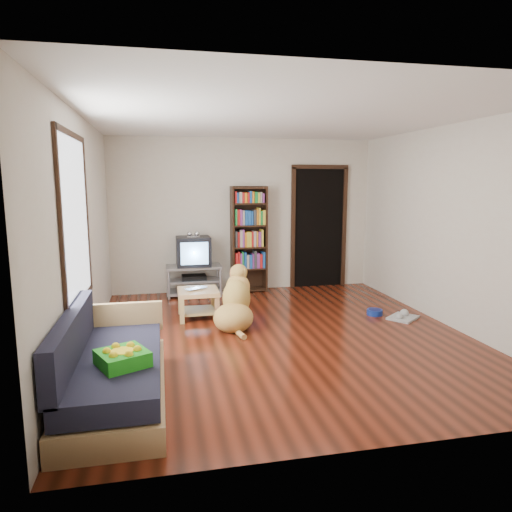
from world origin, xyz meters
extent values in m
plane|color=#5E1F10|center=(0.00, 0.00, 0.00)|extent=(5.00, 5.00, 0.00)
plane|color=white|center=(0.00, 0.00, 2.60)|extent=(5.00, 5.00, 0.00)
plane|color=beige|center=(0.00, 2.50, 1.30)|extent=(4.50, 0.00, 4.50)
plane|color=beige|center=(0.00, -2.50, 1.30)|extent=(4.50, 0.00, 4.50)
plane|color=beige|center=(-2.25, 0.00, 1.30)|extent=(0.00, 5.00, 5.00)
plane|color=beige|center=(2.25, 0.00, 1.30)|extent=(0.00, 5.00, 5.00)
cube|color=green|center=(-1.75, -1.63, 0.48)|extent=(0.48, 0.48, 0.12)
imported|color=silver|center=(-0.94, 0.91, 0.41)|extent=(0.37, 0.33, 0.02)
cylinder|color=navy|center=(1.52, 0.55, 0.04)|extent=(0.22, 0.22, 0.08)
cube|color=#A8A8A8|center=(1.82, 0.30, 0.01)|extent=(0.51, 0.50, 0.03)
cube|color=white|center=(-2.23, -0.50, 1.50)|extent=(0.02, 1.30, 1.60)
cube|color=black|center=(-2.23, -0.50, 2.32)|extent=(0.03, 1.42, 0.06)
cube|color=black|center=(-2.23, -0.50, 0.68)|extent=(0.03, 1.42, 0.06)
cube|color=black|center=(-2.23, -1.20, 1.50)|extent=(0.03, 0.06, 1.70)
cube|color=black|center=(-2.23, 0.20, 1.50)|extent=(0.03, 0.06, 1.70)
cube|color=black|center=(1.35, 2.48, 1.05)|extent=(0.90, 0.02, 2.10)
cube|color=black|center=(0.87, 2.47, 1.05)|extent=(0.07, 0.05, 2.14)
cube|color=black|center=(1.83, 2.47, 1.05)|extent=(0.07, 0.05, 2.14)
cube|color=black|center=(1.35, 2.47, 2.13)|extent=(1.03, 0.05, 0.07)
cube|color=#99999E|center=(-0.90, 2.25, 0.48)|extent=(0.90, 0.45, 0.04)
cube|color=#99999E|center=(-0.90, 2.25, 0.25)|extent=(0.86, 0.42, 0.03)
cube|color=#99999E|center=(-0.90, 2.25, 0.06)|extent=(0.90, 0.45, 0.04)
cylinder|color=#99999E|center=(-1.32, 2.05, 0.25)|extent=(0.04, 0.04, 0.50)
cylinder|color=#99999E|center=(-0.48, 2.05, 0.25)|extent=(0.04, 0.04, 0.50)
cylinder|color=#99999E|center=(-1.32, 2.45, 0.25)|extent=(0.04, 0.04, 0.50)
cylinder|color=#99999E|center=(-0.48, 2.45, 0.25)|extent=(0.04, 0.04, 0.50)
cube|color=black|center=(-0.90, 2.25, 0.30)|extent=(0.40, 0.30, 0.07)
cube|color=black|center=(-0.90, 2.25, 0.74)|extent=(0.55, 0.48, 0.48)
cube|color=black|center=(-0.90, 2.45, 0.74)|extent=(0.40, 0.14, 0.36)
cube|color=#8CBFF2|center=(-0.90, 2.00, 0.74)|extent=(0.44, 0.02, 0.36)
cube|color=silver|center=(-0.90, 2.20, 0.99)|extent=(0.20, 0.07, 0.02)
sphere|color=silver|center=(-0.96, 2.20, 1.04)|extent=(0.09, 0.09, 0.09)
sphere|color=silver|center=(-0.84, 2.20, 1.04)|extent=(0.09, 0.09, 0.09)
cube|color=black|center=(-0.23, 2.34, 0.90)|extent=(0.03, 0.30, 1.80)
cube|color=black|center=(0.34, 2.34, 0.90)|extent=(0.03, 0.30, 1.80)
cube|color=black|center=(0.05, 2.48, 0.90)|extent=(0.60, 0.02, 1.80)
cube|color=black|center=(0.05, 2.34, 0.03)|extent=(0.56, 0.28, 0.02)
cube|color=black|center=(0.05, 2.34, 0.40)|extent=(0.56, 0.28, 0.03)
cube|color=black|center=(0.05, 2.34, 0.77)|extent=(0.56, 0.28, 0.02)
cube|color=black|center=(0.05, 2.34, 1.14)|extent=(0.56, 0.28, 0.02)
cube|color=black|center=(0.05, 2.34, 1.51)|extent=(0.56, 0.28, 0.02)
cube|color=black|center=(0.05, 2.34, 1.77)|extent=(0.56, 0.28, 0.02)
cube|color=tan|center=(-1.83, -1.40, 0.11)|extent=(0.80, 1.80, 0.22)
cube|color=#1E1E2D|center=(-1.83, -1.40, 0.33)|extent=(0.74, 1.74, 0.18)
cube|color=#1E1E2D|center=(-2.17, -1.40, 0.60)|extent=(0.12, 1.74, 0.40)
cube|color=tan|center=(-1.83, -0.54, 0.50)|extent=(0.80, 0.06, 0.30)
cube|color=tan|center=(-0.94, 0.94, 0.37)|extent=(0.55, 0.55, 0.06)
cube|color=tan|center=(-0.94, 0.94, 0.10)|extent=(0.45, 0.45, 0.03)
cube|color=tan|center=(-1.17, 0.71, 0.17)|extent=(0.06, 0.06, 0.34)
cube|color=tan|center=(-0.70, 0.71, 0.17)|extent=(0.06, 0.06, 0.34)
cube|color=tan|center=(-1.17, 1.18, 0.17)|extent=(0.06, 0.06, 0.34)
cube|color=tan|center=(-0.70, 1.18, 0.17)|extent=(0.06, 0.06, 0.34)
ellipsoid|color=#BB8D48|center=(-0.54, 0.32, 0.16)|extent=(0.68, 0.70, 0.38)
ellipsoid|color=#B59345|center=(-0.47, 0.51, 0.36)|extent=(0.49, 0.51, 0.50)
ellipsoid|color=tan|center=(-0.44, 0.60, 0.49)|extent=(0.41, 0.39, 0.36)
ellipsoid|color=#B78946|center=(-0.41, 0.66, 0.68)|extent=(0.31, 0.32, 0.22)
ellipsoid|color=#D9A553|center=(-0.37, 0.77, 0.65)|extent=(0.16, 0.22, 0.09)
sphere|color=black|center=(-0.34, 0.86, 0.65)|extent=(0.04, 0.04, 0.04)
ellipsoid|color=#D48951|center=(-0.51, 0.65, 0.67)|extent=(0.08, 0.09, 0.15)
ellipsoid|color=#B38C44|center=(-0.35, 0.59, 0.67)|extent=(0.08, 0.09, 0.15)
cylinder|color=#B79546|center=(-0.47, 0.73, 0.20)|extent=(0.12, 0.14, 0.41)
cylinder|color=tan|center=(-0.33, 0.67, 0.20)|extent=(0.12, 0.14, 0.41)
sphere|color=gold|center=(-0.45, 0.77, 0.02)|extent=(0.11, 0.11, 0.11)
sphere|color=#BB7A48|center=(-0.31, 0.72, 0.02)|extent=(0.11, 0.11, 0.11)
cylinder|color=#C9814D|center=(-0.51, 0.07, 0.03)|extent=(0.13, 0.36, 0.08)
camera|label=1|loc=(-1.42, -5.23, 1.87)|focal=32.00mm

